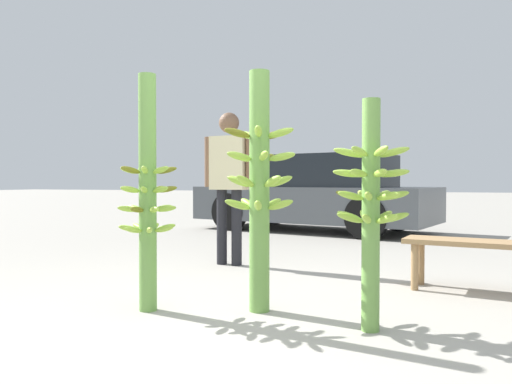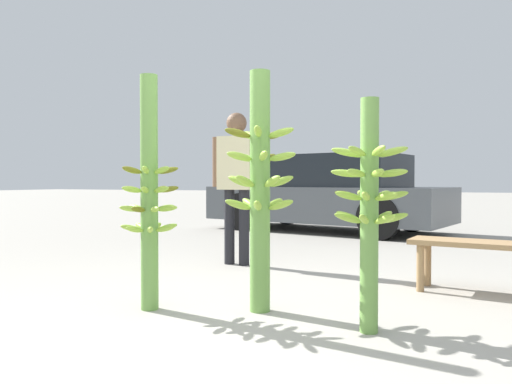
{
  "view_description": "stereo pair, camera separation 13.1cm",
  "coord_description": "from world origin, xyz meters",
  "px_view_note": "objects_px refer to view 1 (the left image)",
  "views": [
    {
      "loc": [
        1.1,
        -2.71,
        0.88
      ],
      "look_at": [
        -0.02,
        0.38,
        0.81
      ],
      "focal_mm": 35.0,
      "sensor_mm": 36.0,
      "label": 1
    },
    {
      "loc": [
        1.22,
        -2.66,
        0.88
      ],
      "look_at": [
        -0.02,
        0.38,
        0.81
      ],
      "focal_mm": 35.0,
      "sensor_mm": 36.0,
      "label": 2
    }
  ],
  "objects_px": {
    "banana_stalk_left": "(148,194)",
    "parked_car": "(316,194)",
    "vendor_person": "(229,173)",
    "banana_stalk_right": "(371,205)",
    "market_bench": "(476,250)",
    "banana_stalk_center": "(259,187)"
  },
  "relations": [
    {
      "from": "parked_car",
      "to": "banana_stalk_center",
      "type": "bearing_deg",
      "value": -157.64
    },
    {
      "from": "banana_stalk_center",
      "to": "parked_car",
      "type": "height_order",
      "value": "banana_stalk_center"
    },
    {
      "from": "banana_stalk_left",
      "to": "market_bench",
      "type": "height_order",
      "value": "banana_stalk_left"
    },
    {
      "from": "banana_stalk_left",
      "to": "banana_stalk_right",
      "type": "relative_size",
      "value": 1.18
    },
    {
      "from": "banana_stalk_left",
      "to": "vendor_person",
      "type": "distance_m",
      "value": 1.93
    },
    {
      "from": "banana_stalk_center",
      "to": "banana_stalk_right",
      "type": "bearing_deg",
      "value": -14.72
    },
    {
      "from": "market_bench",
      "to": "parked_car",
      "type": "relative_size",
      "value": 0.26
    },
    {
      "from": "banana_stalk_left",
      "to": "market_bench",
      "type": "relative_size",
      "value": 1.42
    },
    {
      "from": "parked_car",
      "to": "vendor_person",
      "type": "bearing_deg",
      "value": -167.44
    },
    {
      "from": "banana_stalk_left",
      "to": "market_bench",
      "type": "distance_m",
      "value": 2.58
    },
    {
      "from": "banana_stalk_center",
      "to": "market_bench",
      "type": "distance_m",
      "value": 1.88
    },
    {
      "from": "banana_stalk_right",
      "to": "parked_car",
      "type": "distance_m",
      "value": 5.97
    },
    {
      "from": "banana_stalk_left",
      "to": "parked_car",
      "type": "xyz_separation_m",
      "value": [
        -0.16,
        5.78,
        -0.15
      ]
    },
    {
      "from": "vendor_person",
      "to": "banana_stalk_right",
      "type": "bearing_deg",
      "value": -43.69
    },
    {
      "from": "vendor_person",
      "to": "market_bench",
      "type": "relative_size",
      "value": 1.42
    },
    {
      "from": "parked_car",
      "to": "banana_stalk_right",
      "type": "bearing_deg",
      "value": -150.66
    },
    {
      "from": "banana_stalk_left",
      "to": "banana_stalk_center",
      "type": "xyz_separation_m",
      "value": [
        0.72,
        0.24,
        0.05
      ]
    },
    {
      "from": "banana_stalk_left",
      "to": "parked_car",
      "type": "bearing_deg",
      "value": 91.59
    },
    {
      "from": "banana_stalk_center",
      "to": "parked_car",
      "type": "xyz_separation_m",
      "value": [
        -0.88,
        5.53,
        -0.2
      ]
    },
    {
      "from": "banana_stalk_left",
      "to": "vendor_person",
      "type": "xyz_separation_m",
      "value": [
        -0.21,
        1.91,
        0.17
      ]
    },
    {
      "from": "banana_stalk_center",
      "to": "vendor_person",
      "type": "height_order",
      "value": "banana_stalk_center"
    },
    {
      "from": "banana_stalk_left",
      "to": "banana_stalk_right",
      "type": "height_order",
      "value": "banana_stalk_left"
    }
  ]
}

